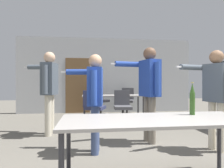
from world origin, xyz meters
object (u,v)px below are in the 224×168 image
(person_near_casual, at_px, (149,85))
(office_chair_side_rolled, at_px, (127,102))
(person_left_plaid, at_px, (94,93))
(office_chair_mid_tucked, at_px, (94,109))
(person_far_watching, at_px, (49,85))
(office_chair_far_right, at_px, (99,102))
(office_chair_near_pushed, at_px, (123,108))
(drink_cup, at_px, (124,94))
(person_right_polo, at_px, (216,89))
(beer_bottle, at_px, (192,99))

(person_near_casual, xyz_separation_m, office_chair_side_rolled, (0.29, 3.39, -0.65))
(person_left_plaid, height_order, office_chair_mid_tucked, person_left_plaid)
(person_far_watching, bearing_deg, person_left_plaid, -134.51)
(person_far_watching, distance_m, office_chair_far_right, 2.91)
(office_chair_side_rolled, bearing_deg, office_chair_mid_tucked, 74.70)
(office_chair_mid_tucked, bearing_deg, office_chair_near_pushed, 39.36)
(person_left_plaid, height_order, drink_cup, person_left_plaid)
(office_chair_side_rolled, bearing_deg, office_chair_far_right, 20.28)
(person_right_polo, height_order, office_chair_mid_tucked, person_right_polo)
(office_chair_far_right, bearing_deg, person_near_casual, 65.95)
(person_left_plaid, relative_size, office_chair_far_right, 1.65)
(person_right_polo, distance_m, office_chair_far_right, 4.32)
(person_left_plaid, bearing_deg, person_right_polo, -87.08)
(person_right_polo, xyz_separation_m, office_chair_mid_tucked, (-1.93, 2.09, -0.58))
(person_far_watching, relative_size, office_chair_near_pushed, 1.95)
(person_right_polo, distance_m, office_chair_mid_tucked, 2.90)
(office_chair_side_rolled, height_order, office_chair_near_pushed, office_chair_side_rolled)
(person_far_watching, height_order, person_near_casual, same)
(person_far_watching, relative_size, office_chair_mid_tucked, 1.92)
(person_near_casual, relative_size, person_left_plaid, 1.13)
(person_right_polo, distance_m, drink_cup, 3.04)
(office_chair_far_right, height_order, office_chair_near_pushed, office_chair_far_right)
(person_near_casual, xyz_separation_m, person_right_polo, (0.96, -0.59, -0.07))
(person_left_plaid, bearing_deg, person_far_watching, 44.45)
(beer_bottle, xyz_separation_m, drink_cup, (-0.12, 3.69, -0.14))
(office_chair_side_rolled, bearing_deg, drink_cup, 91.72)
(person_near_casual, xyz_separation_m, person_left_plaid, (-1.04, -0.43, -0.13))
(person_right_polo, relative_size, office_chair_side_rolled, 1.78)
(person_near_casual, height_order, office_chair_side_rolled, person_near_casual)
(office_chair_far_right, distance_m, office_chair_near_pushed, 1.71)
(person_far_watching, xyz_separation_m, office_chair_side_rolled, (2.26, 2.58, -0.64))
(person_right_polo, relative_size, office_chair_mid_tucked, 1.78)
(person_far_watching, distance_m, office_chair_side_rolled, 3.49)
(person_left_plaid, height_order, office_chair_side_rolled, person_left_plaid)
(person_left_plaid, xyz_separation_m, person_right_polo, (2.00, -0.16, 0.06))
(drink_cup, bearing_deg, person_left_plaid, -110.22)
(person_near_casual, height_order, office_chair_near_pushed, person_near_casual)
(person_right_polo, bearing_deg, office_chair_far_right, 5.43)
(office_chair_mid_tucked, bearing_deg, drink_cup, 62.91)
(person_right_polo, xyz_separation_m, office_chair_far_right, (-1.67, 3.94, -0.56))
(beer_bottle, bearing_deg, office_chair_mid_tucked, 109.74)
(office_chair_far_right, distance_m, office_chair_mid_tucked, 1.87)
(office_chair_near_pushed, bearing_deg, person_right_polo, 120.57)
(office_chair_far_right, bearing_deg, person_far_watching, 27.63)
(person_far_watching, xyz_separation_m, person_near_casual, (1.98, -0.81, 0.01))
(drink_cup, bearing_deg, person_near_casual, -88.86)
(office_chair_near_pushed, bearing_deg, person_left_plaid, 72.76)
(office_chair_far_right, distance_m, drink_cup, 1.31)
(person_right_polo, xyz_separation_m, office_chair_side_rolled, (-0.67, 3.98, -0.58))
(office_chair_mid_tucked, bearing_deg, person_left_plaid, -69.07)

